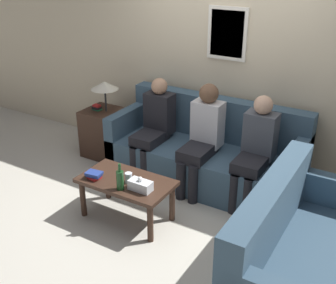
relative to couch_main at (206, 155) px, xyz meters
The scene contains 13 objects.
ground_plane 0.63m from the couch_main, 90.00° to the right, with size 16.00×16.00×0.00m, color beige.
wall_back 1.08m from the couch_main, 90.00° to the left, with size 9.00×0.08×2.60m.
couch_main is the anchor object (origin of this frame).
couch_side 1.97m from the couch_main, 41.31° to the right, with size 0.90×1.68×0.97m.
coffee_table 1.19m from the couch_main, 106.82° to the right, with size 0.96×0.53×0.45m.
side_table_with_lamp 1.49m from the couch_main, behind, with size 0.49×0.49×1.04m.
wine_bottle 1.36m from the couch_main, 102.35° to the right, with size 0.07×0.07×0.28m.
drinking_glass 1.21m from the couch_main, 104.23° to the right, with size 0.08×0.08×0.10m.
book_stack 1.44m from the couch_main, 116.68° to the right, with size 0.17×0.13×0.07m.
tissue_box 1.24m from the couch_main, 95.13° to the right, with size 0.23×0.12×0.15m.
person_left 0.73m from the couch_main, 166.90° to the right, with size 0.34×0.62×1.19m.
person_middle 0.39m from the couch_main, 80.80° to the right, with size 0.34×0.64×1.24m.
person_right 0.74m from the couch_main, 13.02° to the right, with size 0.34×0.62×1.20m.
Camera 1 is at (1.93, -3.55, 2.60)m, focal length 45.00 mm.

